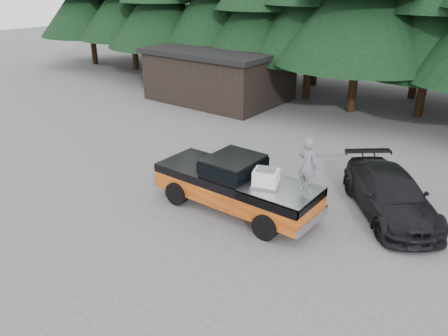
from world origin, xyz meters
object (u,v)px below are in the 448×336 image
Objects in this scene: air_compressor at (266,178)px; parked_car at (390,194)px; man_on_bed at (307,165)px; utility_building at (220,74)px; pickup_truck at (235,192)px.

parked_car is at bearing 26.48° from air_compressor.
man_on_bed is 3.54m from parked_car.
man_on_bed is 0.21× the size of utility_building.
parked_car is at bearing -31.44° from utility_building.
utility_building is (-13.93, 8.52, 0.93)m from parked_car.
man_on_bed is at bearing 1.02° from air_compressor.
pickup_truck is at bearing 154.66° from air_compressor.
pickup_truck is 7.81× the size of air_compressor.
parked_car is 0.60× the size of utility_building.
utility_building is at bearing 114.61° from air_compressor.
utility_building is (-9.60, 11.42, 1.00)m from pickup_truck.
man_on_bed is 16.44m from utility_building.
pickup_truck is 5.21m from parked_car.
air_compressor is 0.44× the size of man_on_bed.
utility_building reaches higher than parked_car.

